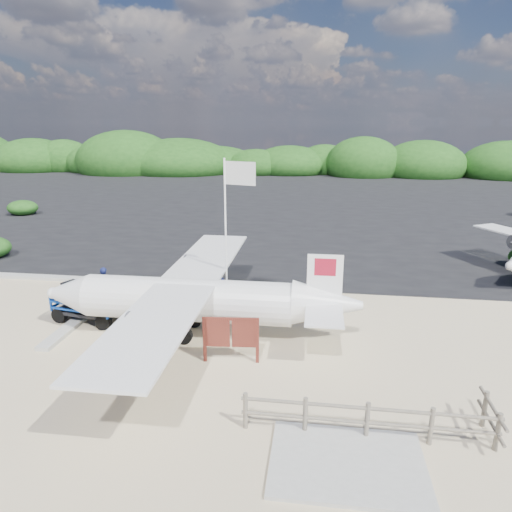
{
  "coord_description": "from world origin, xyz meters",
  "views": [
    {
      "loc": [
        4.63,
        -14.79,
        7.48
      ],
      "look_at": [
        2.1,
        3.43,
        2.08
      ],
      "focal_mm": 32.0,
      "sensor_mm": 36.0,
      "label": 1
    }
  ],
  "objects_px": {
    "crew_b": "(217,288)",
    "aircraft_large": "(380,221)",
    "baggage_cart": "(91,320)",
    "aircraft_small": "(217,192)",
    "crew_a": "(105,286)",
    "flagpole": "(227,318)",
    "signboard": "(231,361)"
  },
  "relations": [
    {
      "from": "crew_b",
      "to": "aircraft_large",
      "type": "distance_m",
      "value": 20.89
    },
    {
      "from": "baggage_cart",
      "to": "aircraft_small",
      "type": "relative_size",
      "value": 0.35
    },
    {
      "from": "crew_a",
      "to": "flagpole",
      "type": "bearing_deg",
      "value": 174.65
    },
    {
      "from": "aircraft_small",
      "to": "baggage_cart",
      "type": "bearing_deg",
      "value": 64.8
    },
    {
      "from": "crew_a",
      "to": "signboard",
      "type": "bearing_deg",
      "value": 149.49
    },
    {
      "from": "crew_b",
      "to": "aircraft_large",
      "type": "xyz_separation_m",
      "value": [
        8.92,
        18.87,
        -0.89
      ]
    },
    {
      "from": "signboard",
      "to": "aircraft_small",
      "type": "xyz_separation_m",
      "value": [
        -8.68,
        36.51,
        0.0
      ]
    },
    {
      "from": "baggage_cart",
      "to": "flagpole",
      "type": "distance_m",
      "value": 5.36
    },
    {
      "from": "crew_a",
      "to": "aircraft_small",
      "type": "distance_m",
      "value": 32.51
    },
    {
      "from": "signboard",
      "to": "crew_a",
      "type": "distance_m",
      "value": 7.52
    },
    {
      "from": "flagpole",
      "to": "aircraft_large",
      "type": "relative_size",
      "value": 0.46
    },
    {
      "from": "signboard",
      "to": "crew_b",
      "type": "bearing_deg",
      "value": 103.23
    },
    {
      "from": "flagpole",
      "to": "crew_b",
      "type": "relative_size",
      "value": 3.54
    },
    {
      "from": "baggage_cart",
      "to": "crew_b",
      "type": "distance_m",
      "value": 5.11
    },
    {
      "from": "flagpole",
      "to": "crew_b",
      "type": "xyz_separation_m",
      "value": [
        -0.65,
        1.06,
        0.89
      ]
    },
    {
      "from": "baggage_cart",
      "to": "signboard",
      "type": "relative_size",
      "value": 1.46
    },
    {
      "from": "baggage_cart",
      "to": "aircraft_large",
      "type": "relative_size",
      "value": 0.21
    },
    {
      "from": "flagpole",
      "to": "crew_a",
      "type": "distance_m",
      "value": 5.56
    },
    {
      "from": "signboard",
      "to": "aircraft_small",
      "type": "distance_m",
      "value": 37.53
    },
    {
      "from": "signboard",
      "to": "aircraft_large",
      "type": "relative_size",
      "value": 0.14
    },
    {
      "from": "signboard",
      "to": "flagpole",
      "type": "bearing_deg",
      "value": 98.46
    },
    {
      "from": "baggage_cart",
      "to": "aircraft_small",
      "type": "height_order",
      "value": "aircraft_small"
    },
    {
      "from": "flagpole",
      "to": "signboard",
      "type": "distance_m",
      "value": 3.42
    },
    {
      "from": "aircraft_large",
      "to": "flagpole",
      "type": "bearing_deg",
      "value": 67.12
    },
    {
      "from": "baggage_cart",
      "to": "crew_a",
      "type": "bearing_deg",
      "value": 104.93
    },
    {
      "from": "crew_a",
      "to": "aircraft_small",
      "type": "height_order",
      "value": "crew_a"
    },
    {
      "from": "baggage_cart",
      "to": "crew_a",
      "type": "relative_size",
      "value": 1.71
    },
    {
      "from": "baggage_cart",
      "to": "flagpole",
      "type": "relative_size",
      "value": 0.45
    },
    {
      "from": "signboard",
      "to": "crew_a",
      "type": "height_order",
      "value": "crew_a"
    },
    {
      "from": "flagpole",
      "to": "aircraft_large",
      "type": "height_order",
      "value": "flagpole"
    },
    {
      "from": "flagpole",
      "to": "aircraft_large",
      "type": "distance_m",
      "value": 21.58
    },
    {
      "from": "baggage_cart",
      "to": "crew_a",
      "type": "height_order",
      "value": "crew_a"
    }
  ]
}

